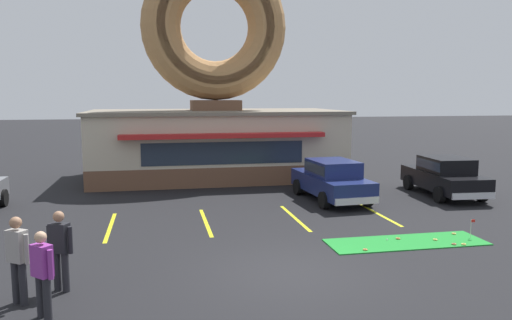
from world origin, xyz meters
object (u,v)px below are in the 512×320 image
Objects in this scene: golf_ball at (387,239)px; trash_bin at (334,173)px; car_navy at (332,178)px; pedestrian_leather_jacket_man at (60,247)px; car_black at (444,175)px; putting_flag_pin at (472,224)px; pedestrian_blue_sweater_man at (18,256)px; pedestrian_hooded_kid at (42,271)px.

trash_bin is at bearing 79.09° from golf_ball.
car_navy is 11.57m from pedestrian_leather_jacket_man.
pedestrian_leather_jacket_man is (-8.71, -7.61, 0.09)m from car_navy.
car_navy is 1.00× the size of car_black.
golf_ball is at bearing 174.16° from putting_flag_pin.
trash_bin is at bearing 135.44° from car_black.
pedestrian_hooded_kid is at bearing -52.02° from pedestrian_blue_sweater_man.
car_black is 4.78× the size of trash_bin.
car_black is at bearing 46.95° from golf_ball.
pedestrian_leather_jacket_man is at bearing -132.48° from trash_bin.
car_navy is 12.52m from pedestrian_hooded_kid.
putting_flag_pin is 11.77m from pedestrian_blue_sweater_man.
car_black is 2.81× the size of pedestrian_hooded_kid.
pedestrian_blue_sweater_man is at bearing -139.15° from car_navy.
trash_bin reaches higher than golf_ball.
pedestrian_blue_sweater_man is (-11.54, -2.29, 0.55)m from putting_flag_pin.
pedestrian_leather_jacket_man is (-8.36, -2.02, 0.91)m from golf_ball.
putting_flag_pin is 6.23m from car_navy.
pedestrian_blue_sweater_man is (-9.05, -2.55, 0.94)m from golf_ball.
pedestrian_leather_jacket_man is at bearing -170.74° from putting_flag_pin.
pedestrian_hooded_kid is 1.31m from pedestrian_leather_jacket_man.
pedestrian_leather_jacket_man reaches higher than car_black.
pedestrian_blue_sweater_man is at bearing 127.98° from pedestrian_hooded_kid.
pedestrian_blue_sweater_man is 1.00m from pedestrian_hooded_kid.
car_navy is (-2.13, 5.84, 0.43)m from putting_flag_pin.
golf_ball is 0.04× the size of trash_bin.
pedestrian_blue_sweater_man reaches higher than golf_ball.
putting_flag_pin is at bearing 9.26° from pedestrian_leather_jacket_man.
golf_ball is 2.53m from putting_flag_pin.
golf_ball is at bearing 21.57° from pedestrian_hooded_kid.
pedestrian_leather_jacket_man is at bearing 37.25° from pedestrian_blue_sweater_man.
trash_bin is at bearing 68.03° from car_navy.
car_navy is at bearing 45.41° from pedestrian_hooded_kid.
putting_flag_pin is 0.12× the size of car_black.
car_navy is 2.71× the size of pedestrian_leather_jacket_man.
pedestrian_blue_sweater_man is at bearing -168.75° from putting_flag_pin.
car_black is 2.70× the size of pedestrian_leather_jacket_man.
car_navy reaches higher than trash_bin.
golf_ball is 0.02× the size of pedestrian_blue_sweater_man.
pedestrian_hooded_kid reaches higher than golf_ball.
pedestrian_leather_jacket_man is (0.69, 0.53, -0.03)m from pedestrian_blue_sweater_man.
golf_ball is 0.02× the size of pedestrian_leather_jacket_man.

